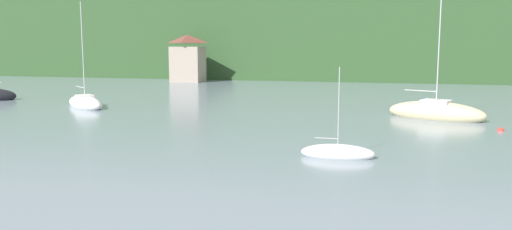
% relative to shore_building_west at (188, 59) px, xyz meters
% --- Properties ---
extents(wooded_hillside, '(352.00, 51.49, 43.30)m').
position_rel_shore_building_west_xyz_m(wooded_hillside, '(46.10, 35.37, 4.41)').
color(wooded_hillside, '#2D4C28').
rests_on(wooded_hillside, ground_plane).
extents(shore_building_west, '(5.61, 4.36, 8.23)m').
position_rel_shore_building_west_xyz_m(shore_building_west, '(0.00, 0.00, 0.00)').
color(shore_building_west, gray).
rests_on(shore_building_west, ground_plane).
extents(sailboat_mid_1, '(4.20, 1.54, 5.37)m').
position_rel_shore_building_west_xyz_m(sailboat_mid_1, '(31.87, -54.40, -3.75)').
color(sailboat_mid_1, white).
rests_on(sailboat_mid_1, ground_plane).
extents(sailboat_far_6, '(8.78, 5.80, 12.47)m').
position_rel_shore_building_west_xyz_m(sailboat_far_6, '(38.47, -36.65, -3.47)').
color(sailboat_far_6, '#CCBC8E').
rests_on(sailboat_far_6, ground_plane).
extents(sailboat_far_8, '(7.40, 6.44, 11.11)m').
position_rel_shore_building_west_xyz_m(sailboat_far_8, '(4.22, -37.34, -3.59)').
color(sailboat_far_8, white).
rests_on(sailboat_far_8, ground_plane).
extents(mooring_buoy_near, '(0.51, 0.51, 0.51)m').
position_rel_shore_building_west_xyz_m(mooring_buoy_near, '(42.60, -42.31, -3.99)').
color(mooring_buoy_near, red).
rests_on(mooring_buoy_near, ground_plane).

